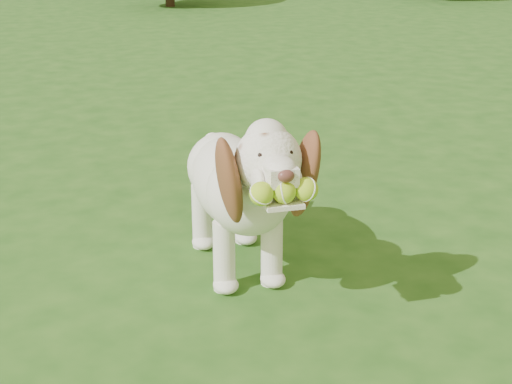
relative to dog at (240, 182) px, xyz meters
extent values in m
plane|color=#204B15|center=(-0.37, -0.33, -0.41)|extent=(80.00, 80.00, 0.00)
ellipsoid|color=white|center=(0.00, 0.11, -0.04)|extent=(0.36, 0.66, 0.35)
ellipsoid|color=white|center=(0.00, -0.14, 0.00)|extent=(0.35, 0.35, 0.34)
ellipsoid|color=white|center=(-0.01, 0.33, -0.05)|extent=(0.32, 0.32, 0.31)
cylinder|color=white|center=(0.01, -0.27, 0.09)|extent=(0.19, 0.27, 0.26)
sphere|color=white|center=(0.01, -0.40, 0.22)|extent=(0.24, 0.24, 0.24)
sphere|color=white|center=(0.01, -0.38, 0.28)|extent=(0.16, 0.16, 0.15)
cube|color=white|center=(0.02, -0.53, 0.22)|extent=(0.10, 0.14, 0.06)
ellipsoid|color=#592D28|center=(0.02, -0.60, 0.23)|extent=(0.06, 0.04, 0.04)
cube|color=white|center=(0.02, -0.55, 0.12)|extent=(0.13, 0.15, 0.02)
ellipsoid|color=brown|center=(-0.13, -0.39, 0.15)|extent=(0.14, 0.23, 0.36)
ellipsoid|color=brown|center=(0.15, -0.38, 0.15)|extent=(0.13, 0.22, 0.36)
cylinder|color=white|center=(-0.02, 0.47, -0.01)|extent=(0.06, 0.17, 0.13)
cylinder|color=white|center=(-0.09, -0.12, -0.26)|extent=(0.09, 0.09, 0.30)
cylinder|color=white|center=(0.10, -0.12, -0.26)|extent=(0.09, 0.09, 0.30)
cylinder|color=white|center=(-0.11, 0.31, -0.26)|extent=(0.09, 0.09, 0.30)
cylinder|color=white|center=(0.09, 0.32, -0.26)|extent=(0.09, 0.09, 0.30)
sphere|color=#B1CE1F|center=(-0.06, -0.59, 0.17)|extent=(0.08, 0.08, 0.08)
sphere|color=#B1CE1F|center=(0.02, -0.58, 0.17)|extent=(0.08, 0.08, 0.08)
sphere|color=#B1CE1F|center=(0.10, -0.58, 0.17)|extent=(0.08, 0.08, 0.08)
camera|label=1|loc=(-0.63, -2.90, 1.08)|focal=55.00mm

